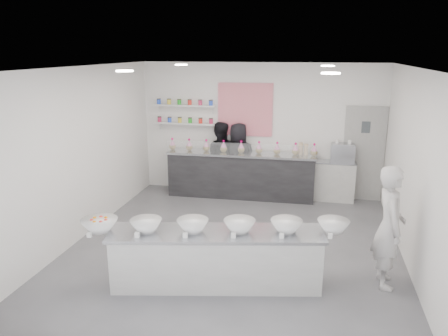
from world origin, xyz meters
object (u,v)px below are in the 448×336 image
Objects in this scene: back_bar at (241,175)px; espresso_ledge at (327,181)px; staff_left at (220,157)px; staff_right at (238,158)px; prep_counter at (216,258)px; espresso_machine at (343,153)px; woman_prep at (389,227)px.

espresso_ledge is (1.92, 0.18, -0.07)m from back_bar.
staff_right is (0.44, 0.00, -0.00)m from staff_left.
staff_right is at bearing 176.53° from staff_left.
espresso_ledge is (1.58, 4.09, 0.04)m from prep_counter.
espresso_machine is 0.30× the size of staff_left.
espresso_machine reaches higher than back_bar.
espresso_machine is 0.29× the size of woman_prep.
staff_right is at bearing 33.54° from woman_prep.
espresso_machine is 2.77m from staff_left.
staff_right is (-2.02, 0.07, 0.38)m from espresso_ledge.
prep_counter is 3.93m from back_bar.
staff_left reaches higher than espresso_ledge.
staff_left is at bearing -5.15° from staff_right.
woman_prep is 4.87m from staff_left.
espresso_machine is at bearing 3.72° from woman_prep.
back_bar is at bearing -174.63° from espresso_ledge.
prep_counter is 2.48× the size of espresso_ledge.
back_bar is 1.92m from espresso_ledge.
espresso_ledge is 2.38× the size of espresso_machine.
prep_counter is at bearing 98.48° from woman_prep.
prep_counter is at bearing 98.61° from staff_left.
staff_left is (-3.25, 3.63, -0.04)m from woman_prep.
woman_prep reaches higher than prep_counter.
back_bar is at bearing 83.47° from prep_counter.
staff_right is (-0.11, 0.25, 0.32)m from back_bar.
back_bar is 4.34m from woman_prep.
espresso_ledge is at bearing 180.00° from espresso_machine.
espresso_machine reaches higher than prep_counter.
prep_counter is 4.38m from espresso_ledge.
staff_left reaches higher than back_bar.
prep_counter is 5.89× the size of espresso_machine.
woman_prep is at bearing 1.09° from prep_counter.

